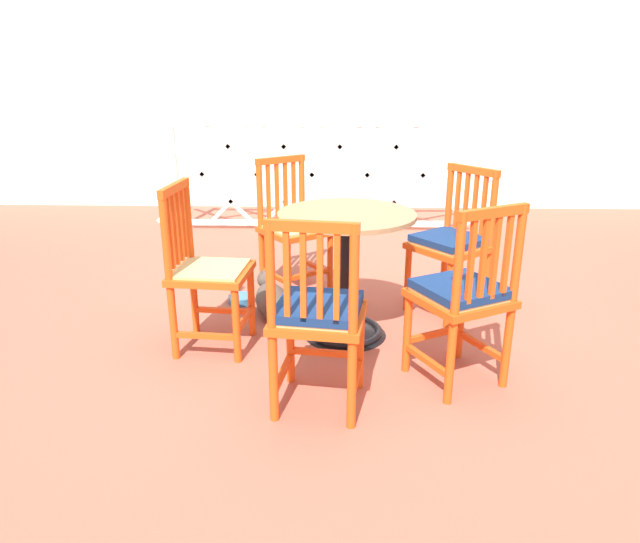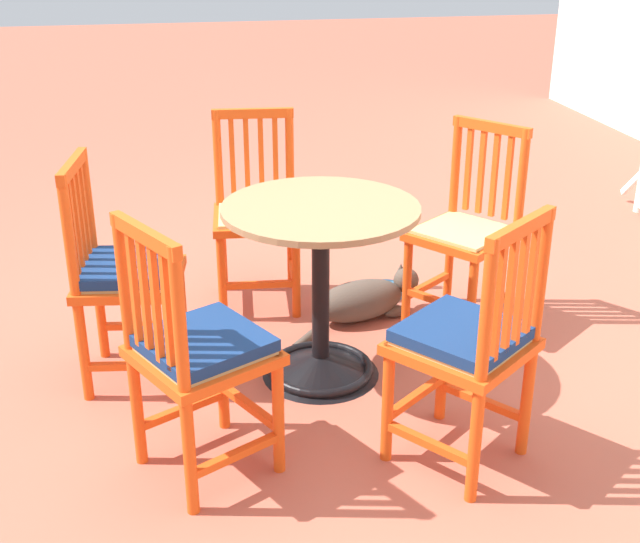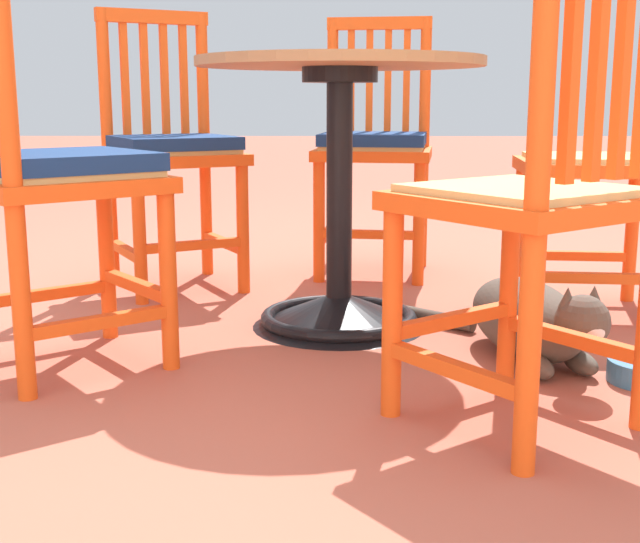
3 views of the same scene
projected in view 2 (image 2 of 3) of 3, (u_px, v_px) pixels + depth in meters
The scene contains 9 objects.
ground_plane at pixel (275, 384), 3.35m from camera, with size 24.00×24.00×0.00m, color #AD5642.
cafe_table at pixel (321, 312), 3.32m from camera, with size 0.76×0.76×0.73m.
orange_chair_at_corner at pixel (124, 276), 3.24m from camera, with size 0.45×0.45×0.91m.
orange_chair_by_planter at pixel (198, 353), 2.67m from camera, with size 0.54×0.54×0.91m.
orange_chair_facing_out at pixel (468, 344), 2.73m from camera, with size 0.56×0.56×0.91m.
orange_chair_near_fence at pixel (467, 233), 3.70m from camera, with size 0.56×0.56×0.91m.
orange_chair_tucked_in at pixel (256, 216), 3.91m from camera, with size 0.43×0.43×0.91m.
tabby_cat at pixel (367, 299), 3.86m from camera, with size 0.43×0.67×0.23m.
pet_water_bowl at pixel (387, 291), 4.12m from camera, with size 0.17×0.17×0.05m, color teal.
Camera 2 is at (2.88, -0.37, 1.75)m, focal length 46.71 mm.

